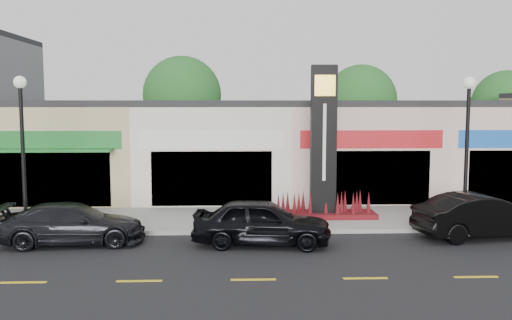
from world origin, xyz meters
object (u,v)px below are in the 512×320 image
(car_dark_sedan, at_px, (73,224))
(pylon_sign, at_px, (323,164))
(lamp_east_near, at_px, (467,136))
(lamp_west_near, at_px, (22,137))
(car_black_conv, at_px, (482,216))
(car_black_sedan, at_px, (262,222))

(car_dark_sedan, bearing_deg, pylon_sign, -74.28)
(lamp_east_near, relative_size, car_dark_sedan, 1.16)
(lamp_east_near, bearing_deg, pylon_sign, 161.25)
(lamp_east_near, distance_m, pylon_sign, 5.42)
(lamp_west_near, distance_m, pylon_sign, 11.19)
(lamp_east_near, bearing_deg, car_black_conv, -85.16)
(lamp_west_near, height_order, lamp_east_near, same)
(car_black_conv, bearing_deg, pylon_sign, 50.32)
(lamp_west_near, xyz_separation_m, car_dark_sedan, (2.13, -1.56, -2.79))
(car_black_sedan, relative_size, car_black_conv, 0.97)
(lamp_west_near, distance_m, car_black_conv, 16.38)
(lamp_west_near, bearing_deg, lamp_east_near, 0.00)
(lamp_east_near, bearing_deg, lamp_west_near, 180.00)
(pylon_sign, relative_size, car_dark_sedan, 1.28)
(lamp_west_near, relative_size, car_black_sedan, 1.21)
(car_black_sedan, bearing_deg, lamp_east_near, -69.68)
(lamp_west_near, bearing_deg, car_dark_sedan, -36.24)
(car_dark_sedan, height_order, car_black_sedan, car_black_sedan)
(lamp_west_near, relative_size, lamp_east_near, 1.00)
(lamp_east_near, xyz_separation_m, pylon_sign, (-5.00, 1.70, -1.20))
(lamp_west_near, relative_size, car_dark_sedan, 1.16)
(pylon_sign, xyz_separation_m, car_black_conv, (5.11, -2.94, -1.50))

